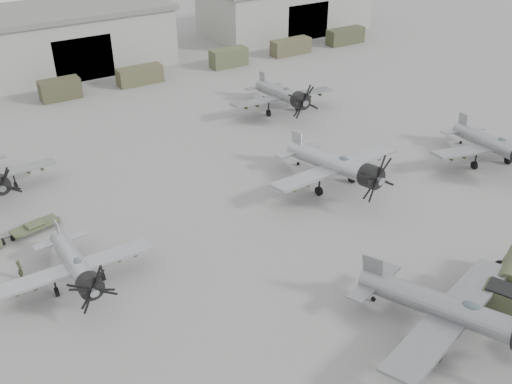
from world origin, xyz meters
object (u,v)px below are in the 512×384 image
(aircraft_mid_3, at_px, (496,146))
(aircraft_mid_1, at_px, (77,266))
(tug_trailer, at_px, (6,237))
(aircraft_near_1, at_px, (459,313))
(aircraft_far_1, at_px, (284,95))
(fuel_tanker, at_px, (511,278))
(aircraft_mid_2, at_px, (338,166))
(ground_crew, at_px, (20,269))

(aircraft_mid_3, bearing_deg, aircraft_mid_1, -168.53)
(tug_trailer, bearing_deg, aircraft_near_1, -62.71)
(aircraft_mid_1, distance_m, aircraft_far_1, 36.16)
(aircraft_mid_1, height_order, fuel_tanker, aircraft_mid_1)
(aircraft_far_1, xyz_separation_m, tug_trailer, (-34.16, -10.19, -1.88))
(aircraft_near_1, distance_m, aircraft_mid_2, 20.28)
(aircraft_far_1, bearing_deg, aircraft_mid_3, -59.07)
(aircraft_mid_3, distance_m, ground_crew, 44.86)
(aircraft_mid_2, xyz_separation_m, fuel_tanker, (0.76, -18.27, -0.92))
(fuel_tanker, relative_size, tug_trailer, 1.08)
(aircraft_mid_3, height_order, aircraft_far_1, aircraft_far_1)
(fuel_tanker, bearing_deg, aircraft_mid_1, 123.28)
(aircraft_mid_2, height_order, fuel_tanker, aircraft_mid_2)
(aircraft_far_1, distance_m, tug_trailer, 35.70)
(aircraft_mid_3, xyz_separation_m, fuel_tanker, (-15.34, -13.47, -0.78))
(aircraft_near_1, relative_size, aircraft_mid_1, 1.26)
(aircraft_mid_3, bearing_deg, aircraft_far_1, 130.61)
(aircraft_mid_1, bearing_deg, aircraft_near_1, -43.39)
(aircraft_mid_2, distance_m, tug_trailer, 29.21)
(aircraft_near_1, bearing_deg, aircraft_mid_2, 56.79)
(fuel_tanker, bearing_deg, aircraft_far_1, 58.49)
(aircraft_mid_2, bearing_deg, aircraft_mid_3, -19.41)
(aircraft_mid_2, bearing_deg, aircraft_near_1, -110.30)
(aircraft_mid_1, xyz_separation_m, aircraft_mid_2, (24.82, 1.35, 0.47))
(aircraft_near_1, xyz_separation_m, ground_crew, (-22.11, 21.44, -1.71))
(tug_trailer, height_order, ground_crew, ground_crew)
(aircraft_near_1, xyz_separation_m, aircraft_far_1, (12.07, 36.95, -0.14))
(aircraft_mid_3, relative_size, aircraft_far_1, 0.98)
(aircraft_mid_2, distance_m, aircraft_mid_3, 16.81)
(aircraft_mid_1, distance_m, aircraft_mid_2, 24.86)
(aircraft_mid_1, xyz_separation_m, fuel_tanker, (25.58, -16.92, -0.45))
(aircraft_mid_2, bearing_deg, aircraft_far_1, 68.40)
(aircraft_mid_1, distance_m, tug_trailer, 9.51)
(aircraft_far_1, height_order, fuel_tanker, aircraft_far_1)
(aircraft_near_1, bearing_deg, fuel_tanker, -6.82)
(aircraft_mid_2, height_order, aircraft_far_1, aircraft_mid_2)
(aircraft_mid_1, height_order, tug_trailer, aircraft_mid_1)
(aircraft_near_1, distance_m, ground_crew, 30.84)
(aircraft_mid_2, relative_size, fuel_tanker, 1.84)
(aircraft_mid_2, xyz_separation_m, ground_crew, (-28.20, 2.09, -1.67))
(aircraft_mid_2, bearing_deg, ground_crew, 172.92)
(aircraft_far_1, relative_size, fuel_tanker, 1.77)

